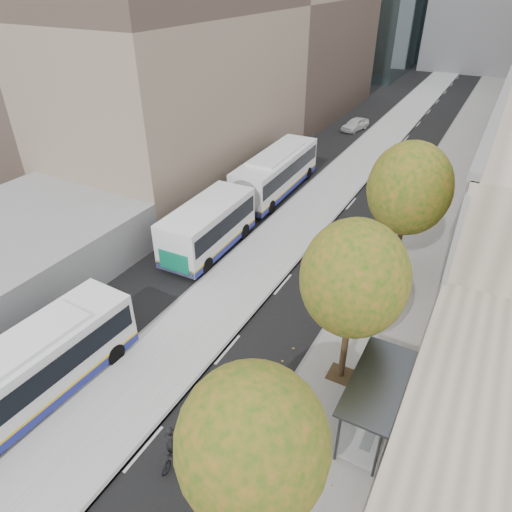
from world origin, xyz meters
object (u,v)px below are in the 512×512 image
Objects in this scene: bus_shelter at (382,391)px; distant_car at (355,124)px; bus_far at (251,192)px; cyclist at (173,450)px.

distant_car is (-13.09, 37.26, -1.53)m from bus_shelter.
bus_far reaches higher than bus_shelter.
bus_shelter is 0.23× the size of bus_far.
bus_far is 4.86× the size of distant_car.
bus_shelter reaches higher than distant_car.
distant_car is at bearing 88.18° from bus_far.
bus_shelter is 19.24m from bus_far.
cyclist is at bearing -140.96° from bus_shelter.
cyclist is (7.28, -18.79, -0.99)m from bus_far.
distant_car is at bearing 109.36° from bus_shelter.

